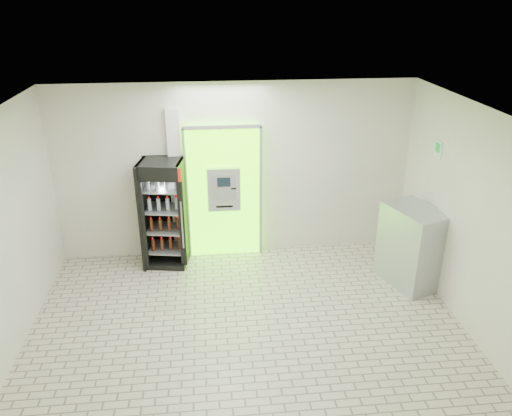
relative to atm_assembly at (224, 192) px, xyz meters
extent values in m
plane|color=beige|center=(0.20, -2.41, -1.17)|extent=(6.00, 6.00, 0.00)
plane|color=silver|center=(0.20, 0.09, 0.33)|extent=(6.00, 0.00, 6.00)
plane|color=silver|center=(0.20, -4.91, 0.33)|extent=(6.00, 0.00, 6.00)
plane|color=silver|center=(3.20, -2.41, 0.33)|extent=(0.00, 5.00, 5.00)
plane|color=white|center=(0.20, -2.41, 1.83)|extent=(6.00, 6.00, 0.00)
cube|color=#5AFF02|center=(0.00, 0.02, -0.02)|extent=(1.20, 0.12, 2.30)
cube|color=gray|center=(0.00, -0.05, 1.13)|extent=(1.28, 0.04, 0.06)
cube|color=gray|center=(-0.63, -0.05, -0.02)|extent=(0.04, 0.04, 2.30)
cube|color=gray|center=(0.63, -0.05, -0.02)|extent=(0.04, 0.04, 2.30)
cube|color=black|center=(0.10, -0.04, -0.67)|extent=(0.62, 0.01, 0.67)
cube|color=black|center=(-0.34, -0.04, 0.81)|extent=(0.22, 0.01, 0.18)
cube|color=#A6A8AD|center=(0.00, -0.09, 0.08)|extent=(0.55, 0.12, 0.75)
cube|color=black|center=(0.00, -0.16, 0.23)|extent=(0.22, 0.01, 0.16)
cube|color=gray|center=(0.00, -0.16, -0.05)|extent=(0.16, 0.01, 0.12)
cube|color=black|center=(0.16, -0.16, 0.11)|extent=(0.09, 0.01, 0.02)
cube|color=black|center=(0.00, -0.16, -0.21)|extent=(0.28, 0.01, 0.03)
cube|color=silver|center=(-0.78, 0.04, 0.13)|extent=(0.22, 0.10, 2.60)
cube|color=#193FB2|center=(-0.78, -0.02, 0.48)|extent=(0.09, 0.01, 0.06)
cube|color=red|center=(-0.78, -0.02, 0.35)|extent=(0.09, 0.01, 0.06)
cube|color=yellow|center=(-0.78, -0.02, 0.22)|extent=(0.09, 0.01, 0.06)
cube|color=orange|center=(-0.78, -0.02, 0.09)|extent=(0.09, 0.01, 0.06)
cube|color=red|center=(-0.78, -0.02, -0.04)|extent=(0.09, 0.01, 0.06)
cube|color=black|center=(-1.00, -0.23, -0.26)|extent=(0.78, 0.73, 1.83)
cube|color=black|center=(-1.00, 0.05, -0.26)|extent=(0.68, 0.16, 1.83)
cube|color=#AA1109|center=(-1.00, -0.54, 0.54)|extent=(0.66, 0.12, 0.22)
cube|color=white|center=(-1.00, -0.55, 0.54)|extent=(0.38, 0.07, 0.06)
cube|color=black|center=(-1.00, -0.23, -1.13)|extent=(0.78, 0.73, 0.09)
cylinder|color=gray|center=(-0.70, -0.56, -0.33)|extent=(0.03, 0.03, 0.82)
cube|color=gray|center=(-1.00, -0.23, -0.90)|extent=(0.65, 0.62, 0.02)
cube|color=gray|center=(-1.00, -0.23, -0.53)|extent=(0.65, 0.62, 0.02)
cube|color=gray|center=(-1.00, -0.23, -0.17)|extent=(0.65, 0.62, 0.02)
cube|color=gray|center=(-1.00, -0.23, 0.20)|extent=(0.65, 0.62, 0.02)
cube|color=#A6A8AD|center=(2.87, -1.27, -0.53)|extent=(0.92, 1.11, 1.27)
cube|color=gray|center=(2.55, -1.27, -0.47)|extent=(0.31, 0.88, 0.01)
cube|color=white|center=(3.19, -1.01, 0.95)|extent=(0.02, 0.22, 0.26)
cube|color=#0C8C38|center=(3.18, -1.01, 0.98)|extent=(0.00, 0.14, 0.14)
camera|label=1|loc=(-0.27, -7.87, 3.15)|focal=35.00mm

